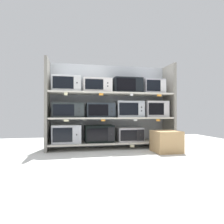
{
  "coord_description": "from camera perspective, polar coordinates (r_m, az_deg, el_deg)",
  "views": [
    {
      "loc": [
        -0.78,
        -3.8,
        0.68
      ],
      "look_at": [
        0.0,
        0.0,
        0.7
      ],
      "focal_mm": 32.18,
      "sensor_mm": 36.0,
      "label": 1
    }
  ],
  "objects": [
    {
      "name": "shelf_2",
      "position": [
        3.89,
        0.0,
        5.23
      ],
      "size": [
        2.34,
        0.51,
        0.03
      ],
      "primitive_type": "cube",
      "color": "beige"
    },
    {
      "name": "microwave_9",
      "position": [
        3.98,
        4.28,
        7.43
      ],
      "size": [
        0.55,
        0.4,
        0.29
      ],
      "color": "black",
      "rests_on": "shelf_2"
    },
    {
      "name": "shelf_1",
      "position": [
        3.88,
        0.0,
        -1.7
      ],
      "size": [
        2.34,
        0.51,
        0.03
      ],
      "primitive_type": "cube",
      "color": "beige"
    },
    {
      "name": "shipping_carton",
      "position": [
        3.66,
        15.14,
        -8.07
      ],
      "size": [
        0.44,
        0.44,
        0.37
      ],
      "primitive_type": "cube",
      "color": "tan",
      "rests_on": "ground"
    },
    {
      "name": "price_tag_1",
      "position": [
        3.54,
        -12.89,
        -2.39
      ],
      "size": [
        0.08,
        0.0,
        0.03
      ],
      "primitive_type": "cube",
      "color": "beige"
    },
    {
      "name": "ground",
      "position": [
        2.98,
        3.97,
        -13.65
      ],
      "size": [
        6.34,
        6.0,
        0.02
      ],
      "primitive_type": "cube",
      "color": "silver"
    },
    {
      "name": "price_tag_8",
      "position": [
        3.91,
        13.29,
        4.64
      ],
      "size": [
        0.09,
        0.0,
        0.04
      ],
      "primitive_type": "cube",
      "color": "orange"
    },
    {
      "name": "price_tag_0",
      "position": [
        3.76,
        5.79,
        -9.62
      ],
      "size": [
        0.08,
        0.0,
        0.05
      ],
      "primitive_type": "cube",
      "color": "beige"
    },
    {
      "name": "shelf_0",
      "position": [
        3.92,
        0.0,
        -8.59
      ],
      "size": [
        2.34,
        0.51,
        0.03
      ],
      "primitive_type": "cube",
      "color": "beige",
      "rests_on": "ground"
    },
    {
      "name": "microwave_2",
      "position": [
        3.98,
        4.93,
        -6.32
      ],
      "size": [
        0.49,
        0.4,
        0.26
      ],
      "color": "#BCB7BB",
      "rests_on": "shelf_0"
    },
    {
      "name": "microwave_8",
      "position": [
        3.86,
        -4.24,
        7.46
      ],
      "size": [
        0.52,
        0.38,
        0.26
      ],
      "color": "silver",
      "rests_on": "shelf_2"
    },
    {
      "name": "microwave_0",
      "position": [
        3.81,
        -12.73,
        -6.06
      ],
      "size": [
        0.52,
        0.4,
        0.33
      ],
      "color": "#B7BBC1",
      "rests_on": "shelf_0"
    },
    {
      "name": "microwave_1",
      "position": [
        3.85,
        -3.63,
        -6.13
      ],
      "size": [
        0.54,
        0.37,
        0.32
      ],
      "color": "black",
      "rests_on": "shelf_0"
    },
    {
      "name": "price_tag_7",
      "position": [
        3.72,
        5.63,
        4.88
      ],
      "size": [
        0.05,
        0.0,
        0.04
      ],
      "primitive_type": "cube",
      "color": "white"
    },
    {
      "name": "price_tag_4",
      "position": [
        3.89,
        12.98,
        -2.29
      ],
      "size": [
        0.07,
        0.0,
        0.04
      ],
      "primitive_type": "cube",
      "color": "orange"
    },
    {
      "name": "microwave_6",
      "position": [
        4.14,
        12.06,
        0.8
      ],
      "size": [
        0.45,
        0.4,
        0.32
      ],
      "color": "#B9B6B8",
      "rests_on": "shelf_1"
    },
    {
      "name": "upright_right",
      "position": [
        4.28,
        15.95,
        1.72
      ],
      "size": [
        0.05,
        0.51,
        1.66
      ],
      "primitive_type": "cube",
      "color": "gray",
      "rests_on": "ground"
    },
    {
      "name": "price_tag_3",
      "position": [
        3.73,
        6.66,
        -2.29
      ],
      "size": [
        0.07,
        0.0,
        0.03
      ],
      "primitive_type": "cube",
      "color": "white"
    },
    {
      "name": "price_tag_2",
      "position": [
        3.58,
        -2.53,
        -2.38
      ],
      "size": [
        0.08,
        0.0,
        0.03
      ],
      "primitive_type": "cube",
      "color": "orange"
    },
    {
      "name": "back_panel",
      "position": [
        4.15,
        -0.76,
        1.77
      ],
      "size": [
        2.54,
        0.04,
        1.66
      ],
      "primitive_type": "cube",
      "color": "#9EA3A8",
      "rests_on": "ground"
    },
    {
      "name": "price_tag_6",
      "position": [
        3.59,
        -3.1,
        5.05
      ],
      "size": [
        0.08,
        0.0,
        0.04
      ],
      "primitive_type": "cube",
      "color": "orange"
    },
    {
      "name": "microwave_5",
      "position": [
        3.96,
        4.94,
        0.81
      ],
      "size": [
        0.53,
        0.35,
        0.31
      ],
      "color": "#B1B8C0",
      "rests_on": "shelf_1"
    },
    {
      "name": "microwave_3",
      "position": [
        3.79,
        -12.31,
        0.52
      ],
      "size": [
        0.57,
        0.35,
        0.27
      ],
      "color": "#2D3436",
      "rests_on": "shelf_1"
    },
    {
      "name": "microwave_4",
      "position": [
        3.83,
        -3.34,
        0.53
      ],
      "size": [
        0.53,
        0.35,
        0.27
      ],
      "color": "#283037",
      "rests_on": "shelf_1"
    },
    {
      "name": "price_tag_5",
      "position": [
        3.55,
        -12.98,
        5.07
      ],
      "size": [
        0.06,
        0.0,
        0.05
      ],
      "primitive_type": "cube",
      "color": "beige"
    },
    {
      "name": "upright_left",
      "position": [
        3.82,
        -17.94,
        1.97
      ],
      "size": [
        0.05,
        0.51,
        1.66
      ],
      "primitive_type": "cube",
      "color": "gray",
      "rests_on": "ground"
    },
    {
      "name": "microwave_7",
      "position": [
        3.83,
        -12.78,
        7.7
      ],
      "size": [
        0.51,
        0.43,
        0.28
      ],
      "color": "silver",
      "rests_on": "shelf_2"
    },
    {
      "name": "microwave_10",
      "position": [
        4.16,
        11.49,
        7.05
      ],
      "size": [
        0.42,
        0.36,
        0.28
      ],
      "color": "#B4B2BC",
      "rests_on": "shelf_2"
    }
  ]
}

